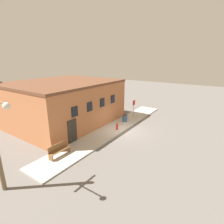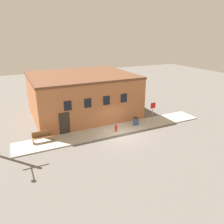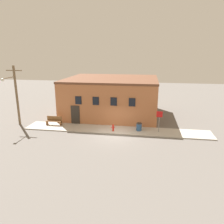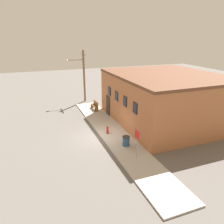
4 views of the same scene
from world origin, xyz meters
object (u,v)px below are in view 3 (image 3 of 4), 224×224
Objects in this scene: fire_hydrant at (113,128)px; stop_sign at (159,118)px; bench at (54,121)px; utility_pole at (16,93)px; trash_bin at (139,127)px.

fire_hydrant is 0.32× the size of stop_sign.
bench is 5.12m from utility_pole.
stop_sign is 0.33× the size of utility_pole.
trash_bin is (2.63, 0.60, 0.04)m from fire_hydrant.
stop_sign reaches higher than fire_hydrant.
fire_hydrant is 6.89m from bench.
fire_hydrant is 11.40m from utility_pole.
trash_bin is at bearing 12.75° from fire_hydrant.
trash_bin is (-2.00, 0.11, -1.11)m from stop_sign.
stop_sign is at bearing -3.13° from trash_bin.
fire_hydrant is at bearing -174.02° from stop_sign.
utility_pole reaches higher than fire_hydrant.
bench reaches higher than trash_bin.
fire_hydrant is 0.11× the size of utility_pole.
stop_sign is at bearing -0.35° from utility_pole.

